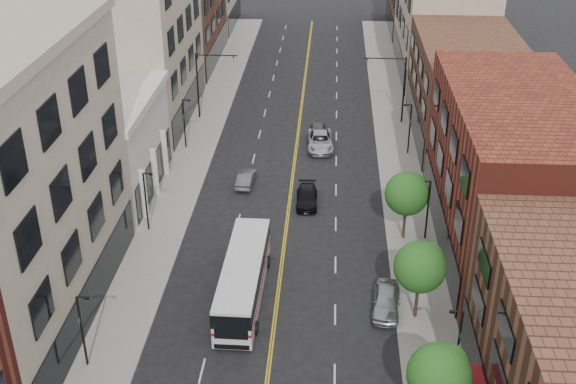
% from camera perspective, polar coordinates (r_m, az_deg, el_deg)
% --- Properties ---
extents(sidewalk_left, '(4.00, 110.00, 0.15)m').
position_cam_1_polar(sidewalk_left, '(68.26, -8.01, 1.74)').
color(sidewalk_left, gray).
rests_on(sidewalk_left, ground).
extents(sidewalk_right, '(4.00, 110.00, 0.15)m').
position_cam_1_polar(sidewalk_right, '(67.30, 8.93, 1.27)').
color(sidewalk_right, gray).
rests_on(sidewalk_right, ground).
extents(bldg_l_white, '(10.00, 14.00, 8.00)m').
position_cam_1_polar(bldg_l_white, '(64.90, -14.98, 3.42)').
color(bldg_l_white, silver).
rests_on(bldg_l_white, ground).
extents(bldg_l_far_a, '(10.00, 20.00, 18.00)m').
position_cam_1_polar(bldg_l_far_a, '(78.54, -11.78, 11.93)').
color(bldg_l_far_a, tan).
rests_on(bldg_l_far_a, ground).
extents(bldg_l_far_b, '(10.00, 20.00, 15.00)m').
position_cam_1_polar(bldg_l_far_b, '(97.74, -8.78, 14.37)').
color(bldg_l_far_b, brown).
rests_on(bldg_l_far_b, ground).
extents(bldg_r_mid, '(10.00, 22.00, 12.00)m').
position_cam_1_polar(bldg_r_mid, '(56.18, 17.36, 1.40)').
color(bldg_r_mid, maroon).
rests_on(bldg_r_mid, ground).
extents(bldg_r_far_a, '(10.00, 20.00, 10.00)m').
position_cam_1_polar(bldg_r_far_a, '(75.52, 13.97, 7.85)').
color(bldg_r_far_a, brown).
rests_on(bldg_r_far_a, ground).
extents(bldg_r_far_b, '(10.00, 22.00, 14.00)m').
position_cam_1_polar(bldg_r_far_b, '(94.79, 12.11, 13.36)').
color(bldg_r_far_b, tan).
rests_on(bldg_r_far_b, ground).
extents(tree_r_1, '(3.40, 3.40, 5.59)m').
position_cam_1_polar(tree_r_1, '(39.30, 11.99, -13.80)').
color(tree_r_1, black).
rests_on(tree_r_1, sidewalk_right).
extents(tree_r_2, '(3.40, 3.40, 5.59)m').
position_cam_1_polar(tree_r_2, '(47.17, 10.49, -5.72)').
color(tree_r_2, black).
rests_on(tree_r_2, sidewalk_right).
extents(tree_r_3, '(3.40, 3.40, 5.59)m').
position_cam_1_polar(tree_r_3, '(55.72, 9.46, -0.02)').
color(tree_r_3, black).
rests_on(tree_r_3, sidewalk_right).
extents(lamp_l_1, '(0.81, 0.55, 5.05)m').
position_cam_1_polar(lamp_l_1, '(44.86, -15.95, -10.23)').
color(lamp_l_1, black).
rests_on(lamp_l_1, sidewalk_left).
extents(lamp_l_2, '(0.81, 0.55, 5.05)m').
position_cam_1_polar(lamp_l_2, '(57.65, -11.14, -0.49)').
color(lamp_l_2, black).
rests_on(lamp_l_2, sidewalk_left).
extents(lamp_l_3, '(0.81, 0.55, 5.05)m').
position_cam_1_polar(lamp_l_3, '(71.73, -8.17, 5.59)').
color(lamp_l_3, black).
rests_on(lamp_l_3, sidewalk_left).
extents(lamp_r_1, '(0.81, 0.55, 5.05)m').
position_cam_1_polar(lamp_r_1, '(43.25, 13.27, -11.48)').
color(lamp_r_1, black).
rests_on(lamp_r_1, sidewalk_right).
extents(lamp_r_2, '(0.81, 0.55, 5.05)m').
position_cam_1_polar(lamp_r_2, '(56.40, 10.96, -1.14)').
color(lamp_r_2, black).
rests_on(lamp_r_2, sidewalk_right).
extents(lamp_r_3, '(0.81, 0.55, 5.05)m').
position_cam_1_polar(lamp_r_3, '(70.74, 9.57, 5.16)').
color(lamp_r_3, black).
rests_on(lamp_r_3, sidewalk_right).
extents(signal_mast_left, '(4.49, 0.18, 7.20)m').
position_cam_1_polar(signal_mast_left, '(78.38, -6.66, 8.95)').
color(signal_mast_left, black).
rests_on(signal_mast_left, sidewalk_left).
extents(signal_mast_right, '(4.49, 0.18, 7.20)m').
position_cam_1_polar(signal_mast_right, '(77.52, 8.65, 8.60)').
color(signal_mast_right, black).
rests_on(signal_mast_right, sidewalk_right).
extents(city_bus, '(2.94, 11.65, 2.98)m').
position_cam_1_polar(city_bus, '(49.65, -3.55, -6.69)').
color(city_bus, silver).
rests_on(city_bus, ground).
extents(car_parked_far, '(2.21, 4.62, 1.52)m').
position_cam_1_polar(car_parked_far, '(49.38, 7.76, -8.52)').
color(car_parked_far, '#9C9EA3').
rests_on(car_parked_far, ground).
extents(car_lane_behind, '(1.62, 3.95, 1.27)m').
position_cam_1_polar(car_lane_behind, '(64.87, -3.32, 1.07)').
color(car_lane_behind, '#525258').
rests_on(car_lane_behind, ground).
extents(car_lane_a, '(1.89, 4.43, 1.27)m').
position_cam_1_polar(car_lane_a, '(61.65, 1.50, -0.41)').
color(car_lane_a, black).
rests_on(car_lane_a, ground).
extents(car_lane_b, '(2.87, 5.71, 1.55)m').
position_cam_1_polar(car_lane_b, '(72.04, 2.56, 4.06)').
color(car_lane_b, '#B7B9C0').
rests_on(car_lane_b, ground).
extents(car_lane_c, '(1.80, 4.33, 1.46)m').
position_cam_1_polar(car_lane_c, '(74.17, 2.36, 4.75)').
color(car_lane_c, '#46474B').
rests_on(car_lane_c, ground).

